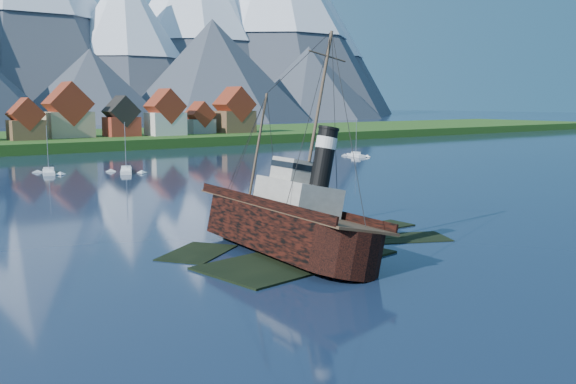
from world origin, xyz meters
TOP-DOWN VIEW (x-y plane):
  - ground at (0.00, 0.00)m, footprint 1400.00×1400.00m
  - shoal at (1.78, 2.15)m, footprint 31.71×21.24m
  - tugboat_wreck at (-2.47, 2.97)m, footprint 6.56×28.27m
  - sailboat_d at (75.14, 76.32)m, footprint 4.13×7.88m
  - sailboat_e at (-0.85, 83.32)m, footprint 4.26×8.93m
  - sailboat_f at (12.41, 76.09)m, footprint 5.32×8.72m

SIDE VIEW (x-z plane):
  - shoal at x=1.78m, z-range -0.92..0.22m
  - ground at x=0.00m, z-range 0.00..0.00m
  - sailboat_e at x=-0.85m, z-range -4.81..5.25m
  - sailboat_f at x=12.41m, z-range -5.10..5.57m
  - sailboat_d at x=75.14m, z-range -4.98..5.46m
  - tugboat_wreck at x=-2.47m, z-range -8.38..14.03m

